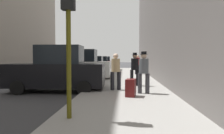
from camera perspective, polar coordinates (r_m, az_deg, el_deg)
ground_plane at (r=12.61m, az=-24.79°, el=-5.33°), size 120.00×120.00×0.00m
sidewalk at (r=11.14m, az=3.76°, el=-5.73°), size 4.00×40.00×0.15m
parked_black_suv at (r=10.90m, az=-14.11°, el=-0.93°), size 4.65×2.16×2.25m
parked_white_van at (r=16.11m, az=-8.42°, el=0.24°), size 4.62×2.10×2.25m
parked_gray_coupe at (r=21.60m, az=-5.45°, el=0.37°), size 4.21×2.08×1.79m
parked_silver_sedan at (r=27.65m, az=-3.56°, el=0.86°), size 4.27×2.19×1.79m
parked_red_hatchback at (r=33.12m, az=-2.45°, el=1.15°), size 4.25×2.16×1.79m
fire_hydrant at (r=16.05m, az=-1.96°, el=-1.65°), size 0.42×0.22×0.70m
traffic_light at (r=5.66m, az=-11.32°, el=13.44°), size 0.32×0.32×3.60m
pedestrian_with_beanie at (r=9.31m, az=8.28°, el=-0.83°), size 0.51×0.43×1.78m
pedestrian_with_fedora at (r=11.80m, az=5.98°, el=-0.09°), size 0.50×0.40×1.78m
pedestrian_in_tan_coat at (r=10.23m, az=0.97°, el=-0.67°), size 0.53×0.49×1.71m
pedestrian_in_red_jacket at (r=19.73m, az=6.74°, el=0.89°), size 0.51×0.43×1.71m
rolling_suitcase at (r=8.60m, az=4.92°, el=-5.41°), size 0.46×0.62×1.04m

